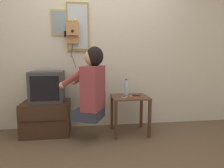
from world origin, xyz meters
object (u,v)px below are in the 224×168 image
object	(u,v)px
wall_phone_antique	(73,33)
cell_phone_held	(124,97)
framed_picture	(60,22)
water_bottle	(126,87)
television	(47,87)
cell_phone_spare	(136,95)
toothbrush	(134,97)
wall_mirror	(78,27)
person	(92,85)

from	to	relation	value
wall_phone_antique	cell_phone_held	world-z (taller)	wall_phone_antique
framed_picture	water_bottle	xyz separation A→B (m)	(0.99, -0.28, -0.99)
television	framed_picture	bearing A→B (deg)	50.21
cell_phone_spare	toothbrush	xyz separation A→B (m)	(-0.07, -0.14, 0.00)
wall_mirror	person	bearing A→B (deg)	-71.64
television	toothbrush	distance (m)	1.29
television	water_bottle	size ratio (longest dim) A/B	1.92
wall_phone_antique	cell_phone_spare	world-z (taller)	wall_phone_antique
person	framed_picture	world-z (taller)	framed_picture
person	water_bottle	world-z (taller)	person
television	wall_phone_antique	xyz separation A→B (m)	(0.38, 0.19, 0.81)
cell_phone_spare	toothbrush	size ratio (longest dim) A/B	0.88
person	wall_mirror	world-z (taller)	wall_mirror
water_bottle	wall_phone_antique	bearing A→B (deg)	163.77
television	toothbrush	bearing A→B (deg)	-12.19
person	cell_phone_spare	bearing A→B (deg)	-50.56
framed_picture	cell_phone_held	xyz separation A→B (m)	(0.93, -0.45, -1.10)
wall_phone_antique	person	bearing A→B (deg)	-62.72
wall_mirror	water_bottle	size ratio (longest dim) A/B	2.99
person	wall_mirror	xyz separation A→B (m)	(-0.19, 0.56, 0.84)
cell_phone_spare	wall_mirror	bearing A→B (deg)	99.64
person	framed_picture	distance (m)	1.16
person	cell_phone_spare	xyz separation A→B (m)	(0.68, 0.20, -0.20)
framed_picture	water_bottle	distance (m)	1.43
television	cell_phone_spare	distance (m)	1.34
wall_phone_antique	cell_phone_held	size ratio (longest dim) A/B	5.42
wall_phone_antique	cell_phone_spare	distance (m)	1.38
cell_phone_held	water_bottle	xyz separation A→B (m)	(0.06, 0.17, 0.11)
television	cell_phone_spare	xyz separation A→B (m)	(1.32, -0.13, -0.14)
wall_phone_antique	wall_mirror	xyz separation A→B (m)	(0.08, 0.04, 0.09)
person	framed_picture	bearing A→B (deg)	61.68
cell_phone_spare	water_bottle	world-z (taller)	water_bottle
framed_picture	cell_phone_spare	xyz separation A→B (m)	(1.13, -0.36, -1.10)
water_bottle	wall_mirror	bearing A→B (deg)	159.13
person	wall_phone_antique	world-z (taller)	wall_phone_antique
television	toothbrush	world-z (taller)	television
framed_picture	television	bearing A→B (deg)	-129.79
cell_phone_spare	toothbrush	bearing A→B (deg)	-174.99
cell_phone_held	cell_phone_spare	distance (m)	0.22
water_bottle	toothbrush	bearing A→B (deg)	-73.44
television	cell_phone_held	bearing A→B (deg)	-10.57
cell_phone_held	water_bottle	world-z (taller)	water_bottle
framed_picture	cell_phone_spare	size ratio (longest dim) A/B	2.87
framed_picture	toothbrush	size ratio (longest dim) A/B	2.52
framed_picture	water_bottle	size ratio (longest dim) A/B	1.57
wall_mirror	cell_phone_held	xyz separation A→B (m)	(0.66, -0.44, -1.04)
cell_phone_spare	water_bottle	bearing A→B (deg)	91.65
wall_phone_antique	framed_picture	bearing A→B (deg)	166.26
person	cell_phone_spare	distance (m)	0.73
television	framed_picture	size ratio (longest dim) A/B	1.22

